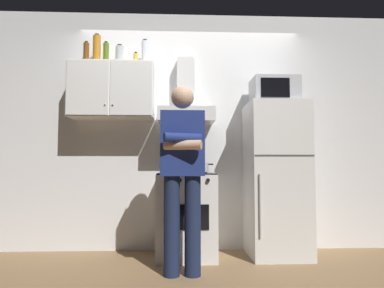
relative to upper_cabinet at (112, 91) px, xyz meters
name	(u,v)px	position (x,y,z in m)	size (l,w,h in m)	color
ground_plane	(192,264)	(0.85, -0.37, -1.75)	(7.00, 7.00, 0.00)	olive
back_wall_tiled	(190,130)	(0.85, 0.23, -0.40)	(4.80, 0.10, 2.70)	white
upper_cabinet	(112,91)	(0.00, 0.00, 0.00)	(0.90, 0.37, 0.60)	white
stove_oven	(186,215)	(0.80, -0.13, -1.32)	(0.60, 0.62, 0.87)	white
range_hood	(186,105)	(0.80, 0.00, -0.15)	(0.60, 0.44, 0.75)	white
refrigerator	(276,179)	(1.75, -0.12, -0.95)	(0.60, 0.62, 1.60)	white
microwave	(274,91)	(1.75, -0.11, -0.01)	(0.48, 0.37, 0.28)	#B7BABF
person_standing	(182,170)	(0.75, -0.73, -0.85)	(0.38, 0.33, 1.64)	#192342
cooking_pot	(199,167)	(0.93, -0.24, -0.83)	(0.28, 0.18, 0.09)	#B7BABF
bottle_beer_brown	(86,54)	(-0.30, 0.04, 0.42)	(0.06, 0.06, 0.26)	brown
bottle_olive_oil	(106,53)	(-0.08, 0.01, 0.42)	(0.06, 0.06, 0.25)	#4C6B19
bottle_spice_jar	(136,59)	(0.25, 0.01, 0.36)	(0.05, 0.05, 0.14)	gold
bottle_canister_steel	(120,55)	(0.07, 0.03, 0.41)	(0.09, 0.09, 0.22)	#B2B5BA
bottle_liquor_amber	(97,49)	(-0.18, -0.01, 0.46)	(0.08, 0.08, 0.33)	#B7721E
bottle_vodka_clear	(145,53)	(0.35, 0.02, 0.44)	(0.08, 0.08, 0.29)	silver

